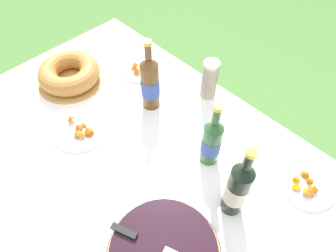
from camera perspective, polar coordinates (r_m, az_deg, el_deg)
name	(u,v)px	position (r m, az deg, el deg)	size (l,w,h in m)	color
ground_plane	(150,240)	(1.82, -3.42, -20.78)	(16.00, 16.00, 0.00)	#4C7A38
garden_table	(142,187)	(1.21, -4.88, -11.42)	(1.88, 1.22, 0.70)	brown
tablecloth	(142,182)	(1.18, -5.02, -10.49)	(1.89, 1.23, 0.10)	white
serving_knife	(155,246)	(1.00, -2.46, -21.84)	(0.36, 0.16, 0.01)	silver
bundt_cake	(69,73)	(1.55, -18.31, 9.53)	(0.32, 0.32, 0.10)	tan
cup_stack	(209,80)	(1.37, 7.91, 8.67)	(0.07, 0.07, 0.20)	beige
cider_bottle_green	(212,141)	(1.13, 8.30, -2.89)	(0.08, 0.08, 0.31)	#2D562D
cider_bottle_amber	(150,83)	(1.30, -3.44, 8.16)	(0.08, 0.08, 0.35)	brown
juice_bottle_red	(237,189)	(1.02, 13.07, -11.54)	(0.08, 0.08, 0.36)	black
snack_plate_near	(80,130)	(1.33, -16.45, -0.72)	(0.23, 0.23, 0.05)	white
snack_plate_left	(306,186)	(1.25, 24.87, -10.25)	(0.21, 0.21, 0.05)	white
snack_plate_right	(140,69)	(1.56, -5.38, 10.76)	(0.20, 0.20, 0.06)	white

